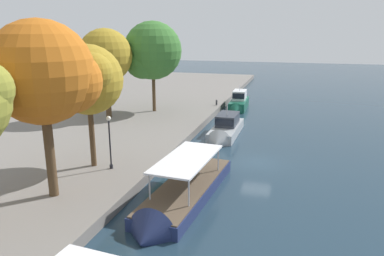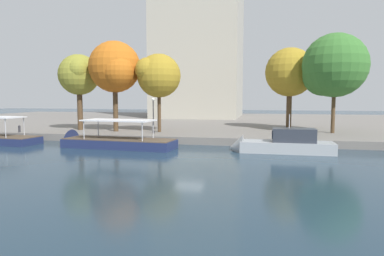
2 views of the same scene
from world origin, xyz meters
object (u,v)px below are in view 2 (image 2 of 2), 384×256
(tree_1, at_px, (157,75))
(tree_0, at_px, (80,75))
(mooring_bollard_0, at_px, (19,128))
(tree_3, at_px, (116,67))
(tour_boat_1, at_px, (109,144))
(lamp_post, at_px, (153,113))
(tree_4, at_px, (290,71))
(tree_2, at_px, (332,69))
(motor_yacht_2, at_px, (279,146))

(tree_1, bearing_deg, tree_0, 176.91)
(mooring_bollard_0, xyz_separation_m, tree_3, (11.15, 3.45, 7.41))
(tour_boat_1, bearing_deg, tree_0, -43.01)
(tour_boat_1, xyz_separation_m, tree_1, (2.56, 7.91, 7.33))
(lamp_post, xyz_separation_m, tree_4, (15.96, 8.85, 5.23))
(tree_0, bearing_deg, tree_3, -8.72)
(tree_3, bearing_deg, mooring_bollard_0, -162.82)
(mooring_bollard_0, height_order, tree_0, tree_0)
(tree_1, distance_m, tree_3, 5.17)
(lamp_post, distance_m, tree_2, 21.71)
(tour_boat_1, relative_size, lamp_post, 3.05)
(tree_0, bearing_deg, tree_2, 5.77)
(lamp_post, bearing_deg, mooring_bollard_0, -171.98)
(tree_3, height_order, tree_4, tree_3)
(tree_2, bearing_deg, tree_1, -169.82)
(tree_0, distance_m, tree_3, 5.46)
(tour_boat_1, height_order, tree_2, tree_2)
(motor_yacht_2, relative_size, lamp_post, 2.22)
(mooring_bollard_0, relative_size, tree_4, 0.08)
(tree_4, bearing_deg, lamp_post, -151.00)
(tree_0, xyz_separation_m, tree_4, (26.38, 6.87, 0.61))
(mooring_bollard_0, bearing_deg, tree_0, 36.23)
(mooring_bollard_0, distance_m, tree_0, 9.77)
(tour_boat_1, height_order, tree_4, tree_4)
(tree_4, bearing_deg, tree_3, -159.93)
(tour_boat_1, xyz_separation_m, tree_4, (18.53, 15.35, 8.11))
(mooring_bollard_0, relative_size, tree_0, 0.09)
(tree_0, bearing_deg, tour_boat_1, -47.21)
(lamp_post, distance_m, tree_0, 11.56)
(tour_boat_1, height_order, lamp_post, lamp_post)
(lamp_post, relative_size, tree_4, 0.39)
(tree_1, xyz_separation_m, tree_4, (15.98, 7.43, 0.79))
(motor_yacht_2, height_order, tree_0, tree_0)
(tree_2, bearing_deg, motor_yacht_2, -119.28)
(lamp_post, relative_size, tree_0, 0.43)
(mooring_bollard_0, bearing_deg, tree_4, 19.08)
(mooring_bollard_0, distance_m, tree_1, 17.83)
(motor_yacht_2, height_order, tree_3, tree_3)
(tree_1, bearing_deg, lamp_post, -89.50)
(motor_yacht_2, distance_m, tree_0, 26.87)
(tour_boat_1, bearing_deg, mooring_bollard_0, -12.92)
(tour_boat_1, height_order, tree_1, tree_1)
(lamp_post, bearing_deg, motor_yacht_2, -23.77)
(tree_2, relative_size, tree_4, 1.09)
(tree_0, xyz_separation_m, tree_2, (30.89, 3.12, 0.48))
(mooring_bollard_0, distance_m, tree_4, 34.82)
(motor_yacht_2, xyz_separation_m, tree_3, (-19.21, 7.38, 8.06))
(tree_2, distance_m, tree_3, 25.87)
(tree_2, height_order, tree_3, tree_2)
(tour_boat_1, distance_m, tree_0, 13.77)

